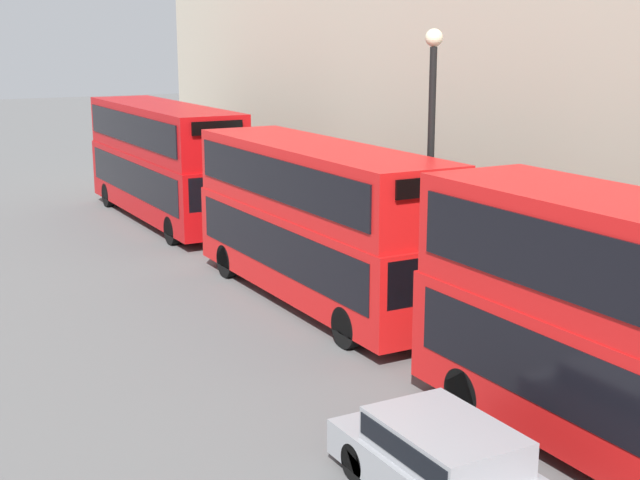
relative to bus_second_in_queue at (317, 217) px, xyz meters
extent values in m
cylinder|color=black|center=(-1.12, -7.95, -1.88)|extent=(0.30, 1.00, 1.00)
cylinder|color=black|center=(1.13, -7.95, -1.88)|extent=(0.30, 1.00, 1.00)
cube|color=red|center=(0.00, 0.01, -0.94)|extent=(2.55, 10.25, 2.17)
cube|color=red|center=(0.00, 0.01, 1.03)|extent=(2.50, 10.04, 1.79)
cube|color=black|center=(0.00, 0.01, -0.68)|extent=(2.59, 9.43, 1.21)
cube|color=black|center=(0.00, 0.01, 1.12)|extent=(2.59, 9.43, 1.07)
cube|color=black|center=(0.00, -5.09, -0.51)|extent=(2.17, 0.06, 1.08)
cube|color=black|center=(0.00, -5.09, 1.57)|extent=(1.78, 0.06, 0.43)
cylinder|color=black|center=(-1.12, -3.52, -1.88)|extent=(0.30, 1.00, 1.00)
cylinder|color=black|center=(1.13, -3.52, -1.88)|extent=(0.30, 1.00, 1.00)
cylinder|color=black|center=(-1.12, 3.53, -1.88)|extent=(0.30, 1.00, 1.00)
cylinder|color=black|center=(1.13, 3.53, -1.88)|extent=(0.30, 1.00, 1.00)
cube|color=#B20C0F|center=(0.00, 12.32, -0.88)|extent=(2.55, 11.12, 2.30)
cube|color=#B20C0F|center=(0.00, 12.32, 1.20)|extent=(2.50, 10.90, 1.85)
cube|color=black|center=(0.00, 12.32, -0.60)|extent=(2.59, 10.23, 1.29)
cube|color=black|center=(0.00, 12.32, 1.29)|extent=(2.59, 10.23, 1.11)
cube|color=black|center=(0.00, 6.79, -0.42)|extent=(2.17, 0.06, 1.15)
cube|color=black|center=(0.00, 6.79, 1.76)|extent=(1.78, 0.06, 0.44)
cylinder|color=black|center=(-1.12, 8.36, -1.88)|extent=(0.30, 1.00, 1.00)
cylinder|color=black|center=(1.13, 8.36, -1.88)|extent=(0.30, 1.00, 1.00)
cylinder|color=black|center=(-1.12, 16.29, -1.88)|extent=(0.30, 1.00, 1.00)
cylinder|color=black|center=(1.13, 16.29, -1.88)|extent=(0.30, 1.00, 1.00)
cube|color=gray|center=(-3.40, -10.41, -1.89)|extent=(1.82, 4.36, 0.60)
cube|color=gray|center=(-3.40, -10.30, -1.32)|extent=(1.60, 2.40, 0.54)
cube|color=black|center=(-3.40, -10.30, -1.29)|extent=(1.64, 2.28, 0.35)
cylinder|color=black|center=(-4.20, -9.02, -2.06)|extent=(0.22, 0.64, 0.64)
cylinder|color=black|center=(-2.60, -9.02, -2.06)|extent=(0.22, 0.64, 0.64)
cylinder|color=black|center=(2.02, -2.27, 1.04)|extent=(0.18, 0.18, 6.83)
sphere|color=beige|center=(2.02, -2.27, 4.67)|extent=(0.44, 0.44, 0.44)
cylinder|color=brown|center=(2.12, 8.19, -1.61)|extent=(0.36, 0.36, 1.52)
sphere|color=tan|center=(2.12, 8.19, -0.74)|extent=(0.22, 0.22, 0.22)
camera|label=1|loc=(-11.17, -20.42, 4.78)|focal=50.00mm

